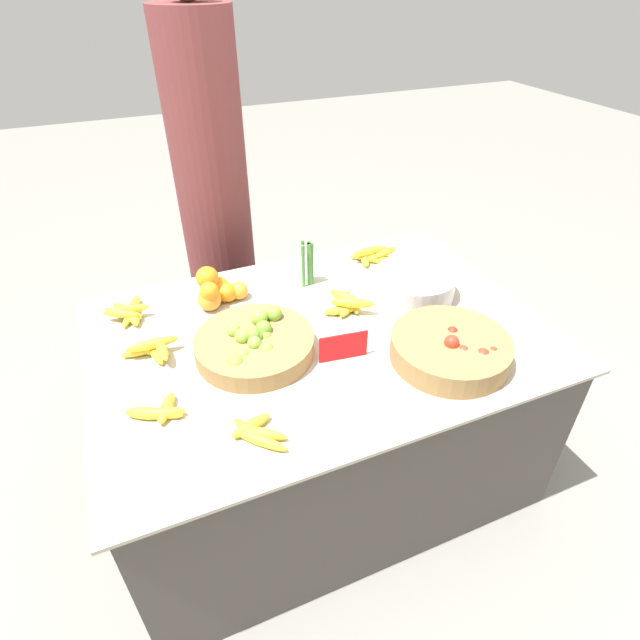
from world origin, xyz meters
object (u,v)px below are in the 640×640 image
at_px(tomato_basket, 451,349).
at_px(metal_bowl, 414,285).
at_px(lime_bowl, 255,344).
at_px(price_sign, 343,347).
at_px(vendor_person, 214,202).

relative_size(tomato_basket, metal_bowl, 1.25).
distance_m(lime_bowl, price_sign, 0.27).
bearing_deg(price_sign, lime_bowl, 158.64).
bearing_deg(vendor_person, lime_bowl, -96.07).
xyz_separation_m(metal_bowl, price_sign, (-0.39, -0.23, 0.00)).
bearing_deg(tomato_basket, price_sign, 157.05).
distance_m(price_sign, vendor_person, 1.05).
relative_size(metal_bowl, vendor_person, 0.17).
bearing_deg(metal_bowl, tomato_basket, -103.88).
relative_size(tomato_basket, price_sign, 2.39).
relative_size(tomato_basket, vendor_person, 0.21).
xyz_separation_m(tomato_basket, metal_bowl, (0.09, 0.35, 0.01)).
height_order(lime_bowl, tomato_basket, lime_bowl).
height_order(lime_bowl, vendor_person, vendor_person).
bearing_deg(tomato_basket, lime_bowl, 154.46).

